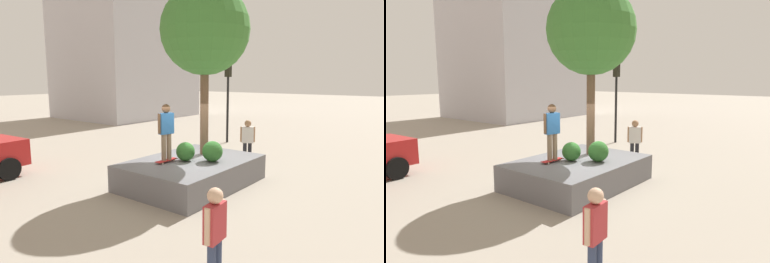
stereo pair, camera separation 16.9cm
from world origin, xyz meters
The scene contains 11 objects.
ground_plane centered at (0.00, 0.00, 0.00)m, with size 120.00×120.00×0.00m, color #9E9384.
planter_ledge centered at (-0.04, -0.17, 0.40)m, with size 4.22×2.99×0.80m, color slate.
plaza_tree centered at (0.90, 0.04, 4.85)m, with size 2.90×2.90×5.52m.
boxwood_shrub centered at (-0.27, -0.09, 1.10)m, with size 0.59×0.59×0.59m, color #2D6628.
hedge_clump centered at (0.18, -0.79, 1.12)m, with size 0.63×0.63×0.63m, color #2D6628.
skateboard centered at (-0.76, 0.25, 0.86)m, with size 0.81×0.25×0.07m.
skateboarder centered at (-0.76, 0.25, 1.86)m, with size 0.56×0.29×1.70m.
traffic_light_corner centered at (6.77, 2.78, 2.90)m, with size 0.35×0.30×4.23m.
pedestrian_crossing centered at (-4.07, -3.75, 0.96)m, with size 0.56×0.26×1.67m.
passerby_with_bag centered at (3.50, -0.19, 0.99)m, with size 0.41×0.51×1.71m.
brick_midrise centered at (12.00, 16.42, 9.65)m, with size 9.59×8.70×19.29m, color #B2B2BC.
Camera 2 is at (-8.24, -6.74, 3.36)m, focal length 32.19 mm.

